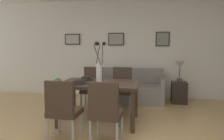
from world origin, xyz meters
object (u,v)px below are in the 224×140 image
at_px(potted_plant, 57,91).
at_px(dining_chair_near_right, 92,86).
at_px(dining_chair_far_right, 122,86).
at_px(framed_picture_left, 72,39).
at_px(dining_table, 99,87).
at_px(centerpiece_vase, 99,67).
at_px(table_lamp, 180,67).
at_px(bowl_near_left, 79,82).
at_px(dining_chair_far_left, 105,110).
at_px(bowl_near_right, 86,78).
at_px(framed_picture_right, 163,39).
at_px(side_table, 179,92).
at_px(sofa, 129,90).
at_px(framed_picture_center, 116,39).
at_px(dining_chair_near_left, 63,108).

bearing_deg(potted_plant, dining_chair_near_right, 2.08).
distance_m(dining_chair_far_right, framed_picture_left, 2.25).
xyz_separation_m(dining_table, centerpiece_vase, (0.00, 0.00, 0.37)).
relative_size(dining_chair_far_right, potted_plant, 1.37).
bearing_deg(table_lamp, centerpiece_vase, -134.42).
bearing_deg(bowl_near_left, framed_picture_left, 111.05).
bearing_deg(table_lamp, dining_chair_far_left, -117.39).
relative_size(dining_chair_near_right, table_lamp, 1.80).
bearing_deg(centerpiece_vase, bowl_near_right, 145.50).
xyz_separation_m(dining_table, framed_picture_right, (1.23, 2.15, 0.91)).
relative_size(dining_table, side_table, 2.69).
relative_size(dining_chair_far_right, sofa, 0.53).
height_order(dining_chair_far_right, bowl_near_left, dining_chair_far_right).
bearing_deg(potted_plant, sofa, 27.94).
height_order(dining_chair_far_left, table_lamp, table_lamp).
distance_m(dining_chair_near_right, bowl_near_right, 0.70).
bearing_deg(bowl_near_left, dining_chair_near_right, 91.60).
height_order(dining_chair_far_left, dining_chair_far_right, same).
xyz_separation_m(dining_chair_near_right, dining_chair_far_left, (0.63, -1.78, 0.00)).
bearing_deg(potted_plant, framed_picture_center, 48.17).
relative_size(dining_chair_near_left, dining_chair_far_left, 1.00).
xyz_separation_m(centerpiece_vase, potted_plant, (-1.18, 0.83, -0.65)).
bearing_deg(centerpiece_vase, dining_chair_far_left, -72.64).
distance_m(dining_chair_near_left, sofa, 2.70).
xyz_separation_m(dining_chair_near_right, centerpiece_vase, (0.35, -0.86, 0.51)).
height_order(bowl_near_left, framed_picture_left, framed_picture_left).
bearing_deg(dining_chair_near_left, table_lamp, 52.65).
distance_m(bowl_near_right, potted_plant, 1.14).
relative_size(dining_chair_near_right, sofa, 0.53).
bearing_deg(dining_table, dining_chair_near_left, -110.48).
distance_m(bowl_near_right, table_lamp, 2.41).
height_order(dining_chair_near_left, sofa, dining_chair_near_left).
xyz_separation_m(bowl_near_right, potted_plant, (-0.86, 0.62, -0.41)).
relative_size(dining_table, sofa, 0.81).
xyz_separation_m(dining_chair_near_right, bowl_near_left, (0.03, -1.08, 0.27)).
xyz_separation_m(centerpiece_vase, table_lamp, (1.62, 1.65, -0.13)).
bearing_deg(dining_chair_far_right, dining_chair_near_right, -177.78).
height_order(side_table, framed_picture_center, framed_picture_center).
distance_m(dining_chair_far_left, framed_picture_left, 3.58).
bearing_deg(sofa, potted_plant, -152.06).
bearing_deg(centerpiece_vase, table_lamp, 45.58).
bearing_deg(sofa, dining_chair_far_left, -92.33).
distance_m(bowl_near_right, framed_picture_right, 2.59).
relative_size(table_lamp, potted_plant, 0.76).
height_order(side_table, potted_plant, potted_plant).
relative_size(side_table, table_lamp, 1.02).
bearing_deg(dining_chair_far_left, bowl_near_right, 117.98).
distance_m(dining_chair_far_right, table_lamp, 1.56).
distance_m(sofa, table_lamp, 1.37).
bearing_deg(potted_plant, bowl_near_left, -50.75).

